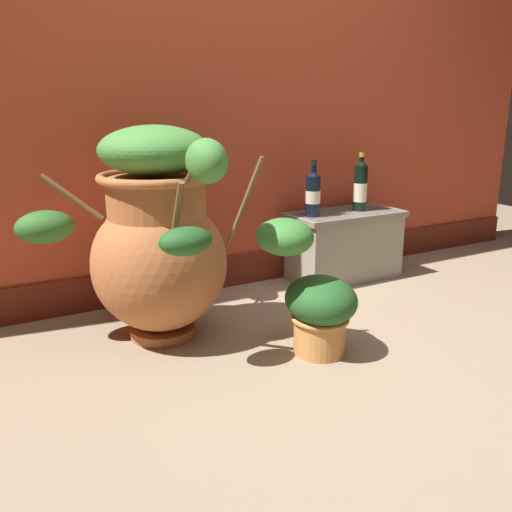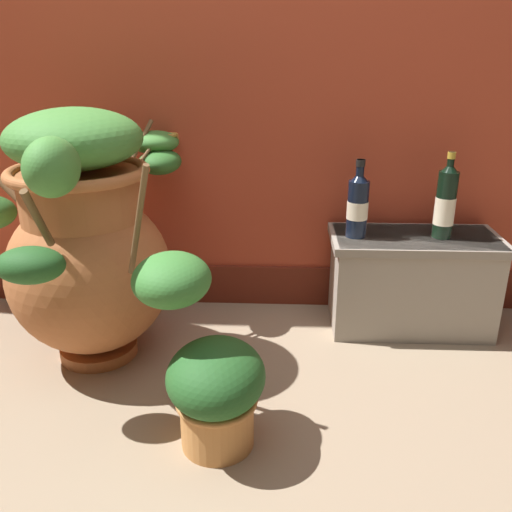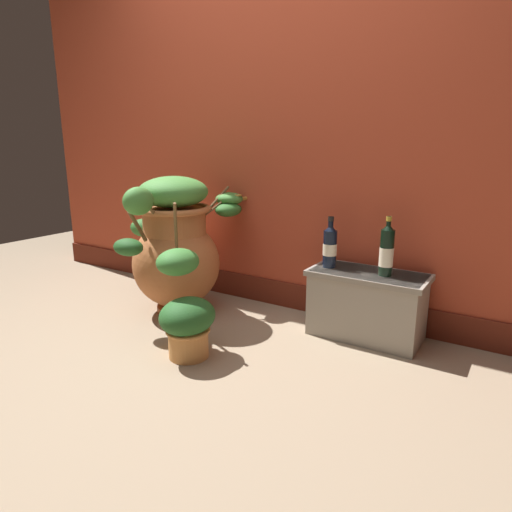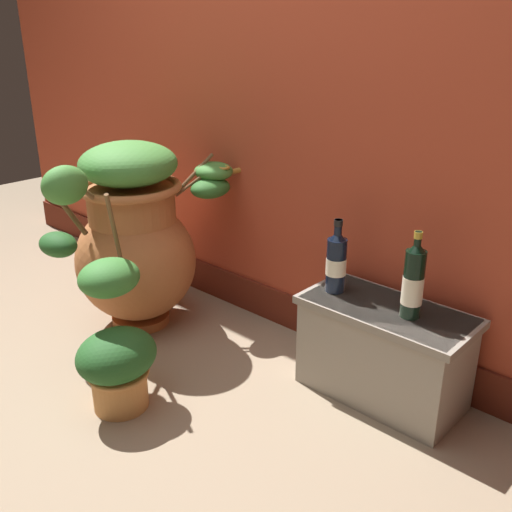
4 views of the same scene
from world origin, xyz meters
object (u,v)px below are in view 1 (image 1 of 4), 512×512
Objects in this scene: terracotta_urn at (161,236)px; potted_shrub at (320,311)px; wine_bottle_left at (360,186)px; wine_bottle_middle at (313,192)px.

terracotta_urn is 0.71m from potted_shrub.
terracotta_urn is 3.10× the size of wine_bottle_left.
wine_bottle_middle is (0.94, 0.27, 0.07)m from terracotta_urn.
potted_shrub is at bearing -122.38° from wine_bottle_middle.
wine_bottle_left is at bearing 12.33° from terracotta_urn.
wine_bottle_middle is at bearing 16.03° from terracotta_urn.
terracotta_urn is 3.15× the size of potted_shrub.
terracotta_urn is at bearing -163.97° from wine_bottle_middle.
wine_bottle_middle is at bearing 57.62° from potted_shrub.
potted_shrub is at bearing -137.04° from wine_bottle_left.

